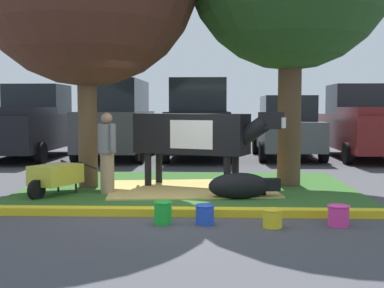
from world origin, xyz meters
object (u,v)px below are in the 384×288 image
person_handler (107,151)px  wheelbarrow (55,175)px  bucket_yellow (272,218)px  sedan_silver (287,128)px  bucket_green (163,212)px  suv_black (199,119)px  pickup_truck_maroon (365,124)px  calf_lying (241,186)px  cow_holstein (196,134)px  pickup_truck_black (29,124)px  suv_dark_grey (117,119)px  bucket_blue (205,214)px  bucket_pink (339,215)px

person_handler → wheelbarrow: bearing=-165.3°
bucket_yellow → sedan_silver: bearing=80.9°
bucket_green → bucket_yellow: bucket_green is taller
suv_black → sedan_silver: bearing=7.5°
bucket_yellow → pickup_truck_maroon: size_ratio=0.05×
calf_lying → bucket_green: bearing=-120.7°
cow_holstein → pickup_truck_black: 8.43m
calf_lying → suv_black: bearing=97.3°
calf_lying → bucket_green: size_ratio=4.15×
calf_lying → bucket_yellow: size_ratio=4.60×
calf_lying → suv_dark_grey: bearing=116.2°
person_handler → pickup_truck_maroon: pickup_truck_maroon is taller
wheelbarrow → bucket_blue: (2.82, -2.23, -0.24)m
suv_dark_grey → suv_black: 2.67m
person_handler → bucket_green: (1.30, -2.48, -0.66)m
bucket_yellow → bucket_green: bearing=174.2°
bucket_yellow → sedan_silver: 10.09m
suv_black → wheelbarrow: bearing=-109.2°
pickup_truck_black → suv_black: bearing=-0.5°
cow_holstein → sedan_silver: sedan_silver is taller
cow_holstein → suv_dark_grey: size_ratio=0.65×
cow_holstein → suv_dark_grey: bearing=114.2°
bucket_yellow → cow_holstein: bearing=109.1°
calf_lying → pickup_truck_maroon: pickup_truck_maroon is taller
bucket_blue → suv_black: bearing=92.0°
bucket_green → bucket_blue: 0.59m
bucket_yellow → pickup_truck_black: pickup_truck_black is taller
pickup_truck_black → pickup_truck_maroon: bearing=1.5°
person_handler → sedan_silver: sedan_silver is taller
bucket_blue → suv_dark_grey: (-3.00, 9.37, 1.12)m
bucket_blue → suv_dark_grey: bearing=107.8°
pickup_truck_maroon → sedan_silver: bearing=179.3°
cow_holstein → pickup_truck_black: (-5.66, 6.25, 0.01)m
calf_lying → pickup_truck_maroon: bearing=60.3°
suv_dark_grey → calf_lying: bearing=-63.8°
cow_holstein → bucket_pink: size_ratio=9.66×
sedan_silver → person_handler: bearing=-121.1°
pickup_truck_maroon → bucket_blue: bearing=-117.3°
wheelbarrow → pickup_truck_maroon: pickup_truck_maroon is taller
calf_lying → pickup_truck_maroon: 8.92m
wheelbarrow → suv_dark_grey: size_ratio=0.34×
suv_black → calf_lying: bearing=-82.7°
bucket_pink → sedan_silver: bearing=86.2°
sedan_silver → calf_lying: bearing=-103.8°
suv_black → bucket_green: bearing=-91.6°
calf_lying → pickup_truck_black: pickup_truck_black is taller
person_handler → pickup_truck_maroon: bearing=46.4°
bucket_pink → bucket_yellow: bearing=-172.3°
pickup_truck_maroon → suv_black: bearing=-176.3°
bucket_pink → pickup_truck_black: bearing=129.3°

